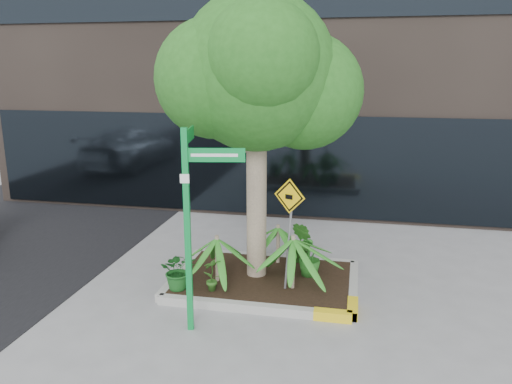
# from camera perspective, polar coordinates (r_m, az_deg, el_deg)

# --- Properties ---
(ground) EXTENTS (80.00, 80.00, 0.00)m
(ground) POSITION_cam_1_polar(r_m,az_deg,el_deg) (9.07, -0.65, -11.16)
(ground) COLOR gray
(ground) RESTS_ON ground
(planter) EXTENTS (3.35, 2.36, 0.15)m
(planter) POSITION_cam_1_polar(r_m,az_deg,el_deg) (9.23, 1.14, -10.00)
(planter) COLOR #9E9E99
(planter) RESTS_ON ground
(tree) EXTENTS (3.46, 3.07, 5.19)m
(tree) POSITION_cam_1_polar(r_m,az_deg,el_deg) (8.61, 0.08, 13.57)
(tree) COLOR tan
(tree) RESTS_ON ground
(palm_front) EXTENTS (1.07, 1.07, 1.19)m
(palm_front) POSITION_cam_1_polar(r_m,az_deg,el_deg) (8.49, 4.28, -5.37)
(palm_front) COLOR tan
(palm_front) RESTS_ON ground
(palm_left) EXTENTS (0.96, 0.96, 1.06)m
(palm_left) POSITION_cam_1_polar(r_m,az_deg,el_deg) (8.81, -4.51, -5.32)
(palm_left) COLOR tan
(palm_left) RESTS_ON ground
(palm_back) EXTENTS (0.87, 0.87, 0.97)m
(palm_back) POSITION_cam_1_polar(r_m,az_deg,el_deg) (9.63, 2.56, -4.06)
(palm_back) COLOR tan
(palm_back) RESTS_ON ground
(shrub_a) EXTENTS (0.82, 0.82, 0.68)m
(shrub_a) POSITION_cam_1_polar(r_m,az_deg,el_deg) (8.74, -8.83, -8.80)
(shrub_a) COLOR #164F1A
(shrub_a) RESTS_ON planter
(shrub_b) EXTENTS (0.58, 0.58, 0.73)m
(shrub_b) POSITION_cam_1_polar(r_m,az_deg,el_deg) (9.22, 6.12, -7.33)
(shrub_b) COLOR #24681F
(shrub_b) RESTS_ON planter
(shrub_c) EXTENTS (0.45, 0.45, 0.60)m
(shrub_c) POSITION_cam_1_polar(r_m,az_deg,el_deg) (8.63, -5.04, -9.31)
(shrub_c) COLOR #306820
(shrub_c) RESTS_ON planter
(shrub_d) EXTENTS (0.63, 0.63, 0.83)m
(shrub_d) POSITION_cam_1_polar(r_m,az_deg,el_deg) (9.78, 5.31, -5.70)
(shrub_d) COLOR #245A1A
(shrub_d) RESTS_ON planter
(street_sign_post) EXTENTS (1.00, 0.89, 3.06)m
(street_sign_post) POSITION_cam_1_polar(r_m,az_deg,el_deg) (7.25, -7.38, -1.83)
(street_sign_post) COLOR #0D8F3A
(street_sign_post) RESTS_ON ground
(cattle_sign) EXTENTS (0.55, 0.27, 1.93)m
(cattle_sign) POSITION_cam_1_polar(r_m,az_deg,el_deg) (8.39, 3.83, -2.64)
(cattle_sign) COLOR slate
(cattle_sign) RESTS_ON ground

